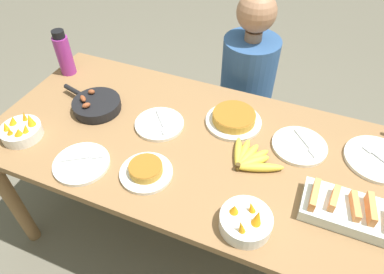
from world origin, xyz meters
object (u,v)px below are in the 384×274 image
at_px(fruit_bowl_mango, 21,130).
at_px(person_figure, 244,106).
at_px(skillet, 96,105).
at_px(banana_bunch, 249,159).
at_px(frittata_plate_center, 234,119).
at_px(frittata_plate_side, 146,171).
at_px(empty_plate_far_left, 377,159).
at_px(water_bottle, 64,54).
at_px(empty_plate_near_front, 82,163).
at_px(empty_plate_far_right, 159,124).
at_px(empty_plate_mid_edge, 299,146).
at_px(fruit_bowl_citrus, 246,221).
at_px(melon_tray, 349,211).

distance_m(fruit_bowl_mango, person_figure, 1.24).
bearing_deg(skillet, banana_bunch, -168.69).
xyz_separation_m(frittata_plate_center, frittata_plate_side, (-0.23, -0.43, -0.01)).
xyz_separation_m(banana_bunch, skillet, (-0.78, 0.05, 0.01)).
xyz_separation_m(frittata_plate_center, person_figure, (-0.06, 0.47, -0.29)).
height_order(empty_plate_far_left, fruit_bowl_mango, fruit_bowl_mango).
height_order(frittata_plate_center, person_figure, person_figure).
relative_size(frittata_plate_side, water_bottle, 0.86).
xyz_separation_m(skillet, frittata_plate_side, (0.41, -0.27, -0.01)).
relative_size(empty_plate_near_front, water_bottle, 0.93).
bearing_deg(empty_plate_far_right, empty_plate_mid_edge, 9.57).
relative_size(frittata_plate_center, empty_plate_near_front, 1.12).
bearing_deg(person_figure, fruit_bowl_mango, -130.95).
height_order(skillet, fruit_bowl_mango, fruit_bowl_mango).
height_order(empty_plate_far_left, empty_plate_mid_edge, same).
height_order(water_bottle, person_figure, person_figure).
distance_m(frittata_plate_side, fruit_bowl_citrus, 0.44).
distance_m(frittata_plate_side, fruit_bowl_mango, 0.61).
bearing_deg(fruit_bowl_citrus, frittata_plate_side, 169.70).
relative_size(skillet, person_figure, 0.29).
bearing_deg(fruit_bowl_mango, frittata_plate_center, 27.64).
xyz_separation_m(skillet, frittata_plate_center, (0.64, 0.16, -0.00)).
distance_m(frittata_plate_side, empty_plate_far_right, 0.29).
height_order(banana_bunch, skillet, skillet).
xyz_separation_m(melon_tray, skillet, (-1.17, 0.17, -0.00)).
distance_m(skillet, person_figure, 0.91).
bearing_deg(empty_plate_near_front, empty_plate_far_right, 60.79).
distance_m(skillet, frittata_plate_side, 0.49).
relative_size(skillet, empty_plate_near_front, 1.48).
distance_m(frittata_plate_center, fruit_bowl_citrus, 0.54).
distance_m(melon_tray, skillet, 1.18).
bearing_deg(skillet, water_bottle, -18.44).
xyz_separation_m(melon_tray, fruit_bowl_citrus, (-0.33, -0.18, 0.00)).
xyz_separation_m(banana_bunch, frittata_plate_center, (-0.13, 0.21, 0.01)).
height_order(skillet, person_figure, person_figure).
bearing_deg(fruit_bowl_mango, empty_plate_mid_edge, 19.12).
bearing_deg(empty_plate_mid_edge, water_bottle, 175.76).
xyz_separation_m(empty_plate_far_left, empty_plate_mid_edge, (-0.31, -0.05, 0.00)).
bearing_deg(empty_plate_far_left, frittata_plate_side, -153.28).
xyz_separation_m(fruit_bowl_citrus, person_figure, (-0.26, 0.97, -0.30)).
relative_size(fruit_bowl_mango, water_bottle, 0.71).
bearing_deg(fruit_bowl_citrus, empty_plate_far_right, 144.97).
bearing_deg(empty_plate_near_front, frittata_plate_center, 44.10).
bearing_deg(empty_plate_mid_edge, empty_plate_far_right, -170.43).
height_order(skillet, empty_plate_near_front, skillet).
bearing_deg(frittata_plate_center, empty_plate_far_right, -154.80).
relative_size(melon_tray, frittata_plate_center, 1.27).
xyz_separation_m(melon_tray, frittata_plate_side, (-0.76, -0.10, -0.01)).
xyz_separation_m(skillet, empty_plate_far_right, (0.33, 0.01, -0.02)).
height_order(empty_plate_near_front, water_bottle, water_bottle).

